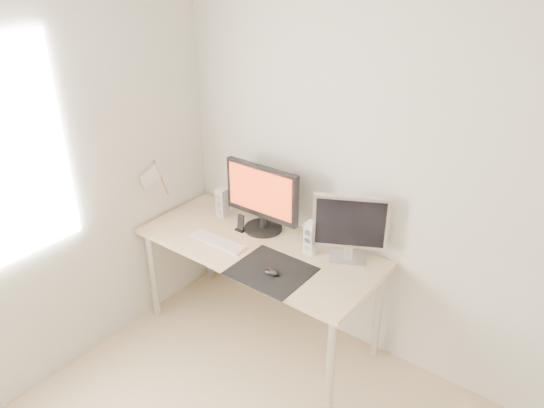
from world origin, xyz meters
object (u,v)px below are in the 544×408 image
Objects in this scene: speaker_right at (311,238)px; phone_dock at (241,226)px; mouse at (271,272)px; second_monitor at (350,225)px; desk at (259,255)px; keyboard at (218,242)px; main_monitor at (262,196)px; speaker_left at (223,203)px.

phone_dock is at bearing -173.88° from speaker_right.
phone_dock reaches higher than mouse.
mouse is at bearing -123.78° from second_monitor.
mouse is at bearing -39.37° from desk.
keyboard is 0.22m from phone_dock.
main_monitor is 4.75× the size of phone_dock.
desk is at bearing -19.30° from speaker_left.
keyboard is at bearing -149.53° from desk.
second_monitor is 3.75× the size of phone_dock.
main_monitor is at bearing 67.36° from keyboard.
speaker_right is (0.76, -0.02, 0.00)m from speaker_left.
speaker_right is at bearing -163.19° from second_monitor.
second_monitor reaches higher than speaker_right.
main_monitor is 0.44m from speaker_right.
mouse is 0.56m from phone_dock.
second_monitor is 1.00m from speaker_left.
desk is at bearing -156.91° from speaker_right.
main_monitor is at bearing -177.28° from second_monitor.
second_monitor is (0.64, 0.03, -0.01)m from main_monitor.
speaker_left is 0.26m from phone_dock.
mouse is 0.55m from second_monitor.
speaker_left and speaker_right have the same top height.
main_monitor is 0.41m from keyboard.
second_monitor is at bearing 2.72° from main_monitor.
desk is 0.51m from speaker_left.
desk is 7.62× the size of speaker_left.
speaker_left is at bearing 160.70° from desk.
speaker_right is 0.49× the size of keyboard.
speaker_left is 0.38m from keyboard.
desk is at bearing -58.50° from main_monitor.
mouse is at bearing -8.86° from keyboard.
keyboard is at bearing -156.33° from second_monitor.
second_monitor is at bearing 23.67° from keyboard.
phone_dock is (-0.21, 0.08, 0.11)m from desk.
speaker_left is at bearing 160.97° from phone_dock.
mouse is 0.50m from keyboard.
speaker_left reaches higher than keyboard.
keyboard is (-0.13, -0.31, -0.25)m from main_monitor.
keyboard is (0.21, -0.29, -0.10)m from speaker_left.
second_monitor is at bearing 20.48° from desk.
desk is 2.91× the size of main_monitor.
keyboard is (-0.23, -0.14, 0.09)m from desk.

